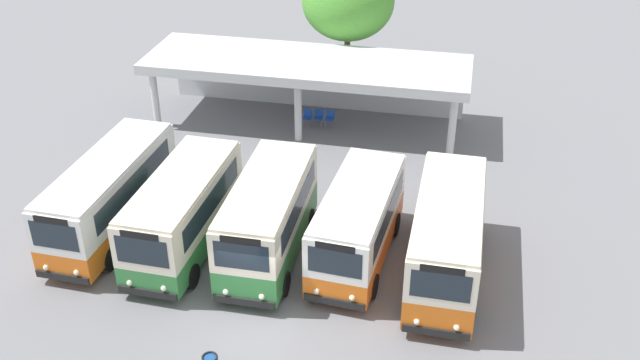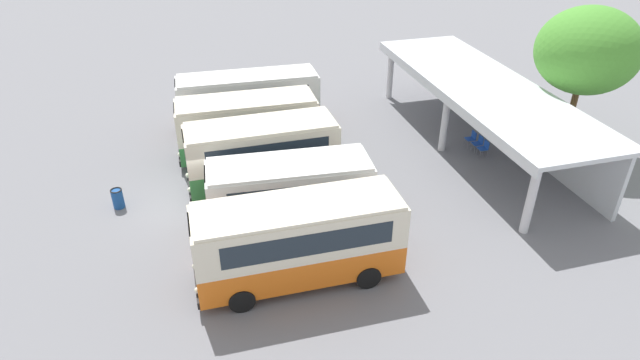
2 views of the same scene
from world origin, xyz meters
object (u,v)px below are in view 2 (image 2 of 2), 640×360
city_bus_nearest_orange (248,99)px  city_bus_fourth_amber (290,192)px  city_bus_fifth_blue (298,239)px  litter_bin_apron (118,198)px  waiting_chair_middle_seat (484,147)px  waiting_chair_end_by_column (472,138)px  waiting_chair_second_from_end (478,142)px  city_bus_middle_cream (262,153)px  city_bus_second_in_row (247,125)px

city_bus_nearest_orange → city_bus_fourth_amber: (9.67, 0.12, -0.07)m
city_bus_fifth_blue → litter_bin_apron: bearing=-135.3°
waiting_chair_middle_seat → litter_bin_apron: 17.59m
city_bus_fifth_blue → waiting_chair_end_by_column: 13.44m
waiting_chair_end_by_column → litter_bin_apron: size_ratio=0.96×
waiting_chair_middle_seat → waiting_chair_end_by_column: bearing=-176.4°
city_bus_fifth_blue → litter_bin_apron: city_bus_fifth_blue is taller
city_bus_fourth_amber → waiting_chair_second_from_end: size_ratio=7.75×
city_bus_nearest_orange → litter_bin_apron: city_bus_nearest_orange is taller
city_bus_nearest_orange → city_bus_middle_cream: bearing=-3.7°
city_bus_middle_cream → waiting_chair_second_from_end: bearing=92.7°
city_bus_second_in_row → city_bus_middle_cream: city_bus_middle_cream is taller
city_bus_second_in_row → city_bus_fourth_amber: size_ratio=1.04×
city_bus_fourth_amber → litter_bin_apron: (-3.30, -6.87, -1.19)m
city_bus_fifth_blue → city_bus_nearest_orange: bearing=178.7°
city_bus_fourth_amber → city_bus_fifth_blue: (3.22, -0.41, 0.12)m
city_bus_middle_cream → waiting_chair_end_by_column: city_bus_middle_cream is taller
city_bus_middle_cream → city_bus_fifth_blue: city_bus_middle_cream is taller
city_bus_second_in_row → litter_bin_apron: bearing=-63.0°
waiting_chair_second_from_end → litter_bin_apron: size_ratio=0.96×
waiting_chair_second_from_end → waiting_chair_end_by_column: bearing=-172.4°
city_bus_middle_cream → city_bus_fourth_amber: city_bus_middle_cream is taller
city_bus_second_in_row → city_bus_fifth_blue: bearing=1.7°
waiting_chair_end_by_column → city_bus_nearest_orange: bearing=-116.5°
waiting_chair_end_by_column → waiting_chair_second_from_end: (0.56, 0.07, 0.00)m
city_bus_fifth_blue → waiting_chair_middle_seat: size_ratio=8.47×
city_bus_fourth_amber → city_bus_fifth_blue: bearing=-7.3°
city_bus_nearest_orange → city_bus_second_in_row: (3.22, -0.58, -0.00)m
waiting_chair_end_by_column → waiting_chair_middle_seat: (1.12, 0.07, 0.00)m
city_bus_second_in_row → waiting_chair_end_by_column: size_ratio=8.04×
city_bus_nearest_orange → waiting_chair_second_from_end: size_ratio=8.96×
city_bus_nearest_orange → city_bus_middle_cream: city_bus_middle_cream is taller
litter_bin_apron → city_bus_second_in_row: bearing=117.0°
city_bus_fourth_amber → city_bus_fifth_blue: size_ratio=0.92×
city_bus_middle_cream → city_bus_fourth_amber: bearing=9.3°
city_bus_nearest_orange → city_bus_fifth_blue: (12.89, -0.30, 0.04)m
litter_bin_apron → waiting_chair_end_by_column: bearing=93.3°
city_bus_middle_cream → waiting_chair_middle_seat: size_ratio=7.83×
city_bus_fourth_amber → waiting_chair_second_from_end: bearing=109.3°
waiting_chair_middle_seat → city_bus_fourth_amber: bearing=-73.5°
waiting_chair_middle_seat → litter_bin_apron: (-0.12, -17.59, -0.07)m
city_bus_second_in_row → waiting_chair_middle_seat: city_bus_second_in_row is taller
city_bus_second_in_row → waiting_chair_end_by_column: (2.14, 11.34, -1.20)m
city_bus_nearest_orange → litter_bin_apron: bearing=-46.7°
city_bus_second_in_row → city_bus_fourth_amber: 6.48m
city_bus_middle_cream → litter_bin_apron: city_bus_middle_cream is taller
city_bus_middle_cream → litter_bin_apron: 6.48m
city_bus_second_in_row → city_bus_fourth_amber: (6.44, 0.69, -0.07)m
city_bus_nearest_orange → waiting_chair_second_from_end: (5.92, 10.84, -1.20)m
city_bus_fifth_blue → litter_bin_apron: 9.27m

